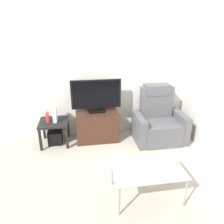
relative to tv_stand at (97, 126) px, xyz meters
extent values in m
plane|color=#B2A899|center=(0.05, -0.82, -0.30)|extent=(6.40, 6.40, 0.00)
cube|color=silver|center=(0.05, 0.31, 1.00)|extent=(6.40, 0.06, 2.60)
cube|color=silver|center=(1.93, -0.82, 1.00)|extent=(0.06, 4.48, 2.60)
cube|color=#3D2319|center=(0.00, 0.00, 0.00)|extent=(0.82, 0.50, 0.59)
cube|color=black|center=(0.00, -0.24, 0.12)|extent=(0.75, 0.02, 0.02)
cube|color=black|center=(0.00, -0.19, 0.15)|extent=(0.34, 0.11, 0.04)
cube|color=black|center=(0.00, 0.02, 0.31)|extent=(0.32, 0.20, 0.03)
cube|color=black|center=(0.00, 0.02, 0.35)|extent=(0.06, 0.04, 0.05)
cube|color=black|center=(0.00, 0.02, 0.65)|extent=(0.95, 0.05, 0.56)
cube|color=black|center=(0.00, 0.00, 0.65)|extent=(0.87, 0.01, 0.50)
cube|color=#515156|center=(1.21, -0.25, -0.09)|extent=(0.70, 0.72, 0.42)
cube|color=#515156|center=(1.21, 0.02, 0.43)|extent=(0.64, 0.20, 0.62)
cube|color=#515156|center=(1.21, 0.04, 0.68)|extent=(0.50, 0.26, 0.20)
cube|color=#515156|center=(0.79, -0.25, -0.02)|extent=(0.14, 0.68, 0.56)
cube|color=#515156|center=(1.63, -0.25, -0.02)|extent=(0.14, 0.68, 0.56)
cube|color=black|center=(-0.83, -0.04, 0.15)|extent=(0.54, 0.54, 0.04)
cube|color=black|center=(-1.07, -0.27, -0.08)|extent=(0.04, 0.04, 0.43)
cube|color=black|center=(-0.59, -0.27, -0.08)|extent=(0.04, 0.04, 0.43)
cube|color=black|center=(-1.07, 0.20, -0.08)|extent=(0.04, 0.04, 0.43)
cube|color=black|center=(-0.59, 0.20, -0.08)|extent=(0.04, 0.04, 0.43)
cube|color=black|center=(-0.83, -0.04, -0.16)|extent=(0.27, 0.27, 0.27)
cube|color=red|center=(-0.93, -0.06, 0.27)|extent=(0.04, 0.12, 0.19)
cube|color=white|center=(-0.79, -0.03, 0.32)|extent=(0.07, 0.20, 0.29)
cube|color=#B2C6C1|center=(0.49, -1.67, 0.13)|extent=(0.90, 0.60, 0.02)
cylinder|color=gray|center=(0.07, -1.94, -0.09)|extent=(0.02, 0.02, 0.42)
cylinder|color=gray|center=(0.91, -1.94, -0.09)|extent=(0.02, 0.02, 0.42)
cylinder|color=gray|center=(0.07, -1.40, -0.09)|extent=(0.02, 0.02, 0.42)
cylinder|color=gray|center=(0.91, -1.40, -0.09)|extent=(0.02, 0.02, 0.42)
cube|color=#B7B7BC|center=(0.36, -1.74, 0.15)|extent=(0.13, 0.17, 0.01)
camera|label=1|loc=(-0.32, -3.84, 1.82)|focal=34.06mm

